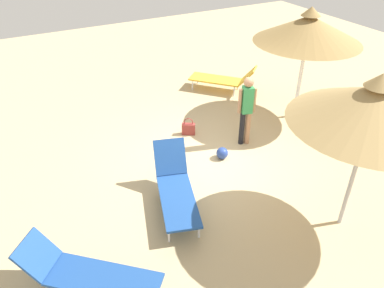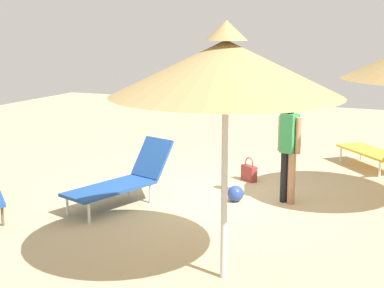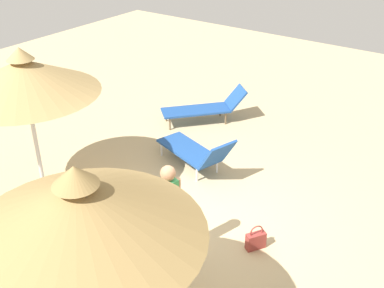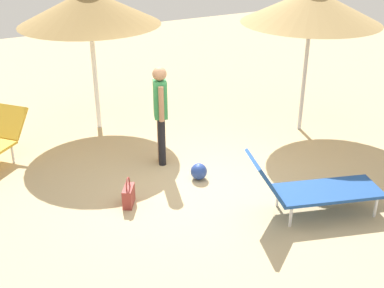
% 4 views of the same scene
% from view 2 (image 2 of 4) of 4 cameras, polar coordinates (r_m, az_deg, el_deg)
% --- Properties ---
extents(ground, '(24.00, 24.00, 0.10)m').
position_cam_2_polar(ground, '(9.83, 4.03, -5.80)').
color(ground, tan).
extents(parasol_umbrella_edge, '(2.63, 2.63, 3.02)m').
position_cam_2_polar(parasol_umbrella_edge, '(6.22, 3.49, 7.77)').
color(parasol_umbrella_edge, '#B2B2B7').
rests_on(parasol_umbrella_edge, ground).
extents(lounge_chair_center, '(2.09, 1.21, 1.01)m').
position_cam_2_polar(lounge_chair_center, '(9.39, -7.01, -3.54)').
color(lounge_chair_center, '#1E478C').
rests_on(lounge_chair_center, ground).
extents(lounge_chair_back, '(1.95, 1.85, 0.87)m').
position_cam_2_polar(lounge_chair_back, '(12.10, 18.60, -0.73)').
color(lounge_chair_back, gold).
rests_on(lounge_chair_back, ground).
extents(person_standing_far_left, '(0.29, 0.42, 1.77)m').
position_cam_2_polar(person_standing_far_left, '(9.42, 9.91, -0.05)').
color(person_standing_far_left, '#A57554').
rests_on(person_standing_far_left, ground).
extents(handbag, '(0.30, 0.36, 0.47)m').
position_cam_2_polar(handbag, '(10.85, 5.86, -2.92)').
color(handbag, maroon).
rests_on(handbag, ground).
extents(beach_ball, '(0.28, 0.28, 0.28)m').
position_cam_2_polar(beach_ball, '(9.59, 4.48, -5.09)').
color(beach_ball, navy).
rests_on(beach_ball, ground).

